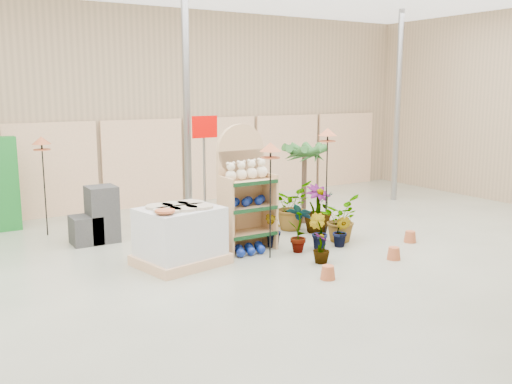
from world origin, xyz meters
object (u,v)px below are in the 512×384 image
bird_table_front (271,151)px  potted_plant_2 (340,219)px  display_shelf (243,192)px  pallet_stack (180,236)px

bird_table_front → potted_plant_2: bearing=7.9°
potted_plant_2 → bird_table_front: bearing=-172.1°
display_shelf → bird_table_front: (0.06, -0.74, 0.77)m
display_shelf → potted_plant_2: (1.69, -0.51, -0.56)m
bird_table_front → potted_plant_2: size_ratio=2.28×
pallet_stack → potted_plant_2: 3.00m
potted_plant_2 → pallet_stack: bearing=175.8°
display_shelf → pallet_stack: display_shelf is taller
display_shelf → bird_table_front: size_ratio=1.13×
pallet_stack → bird_table_front: bearing=-29.4°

